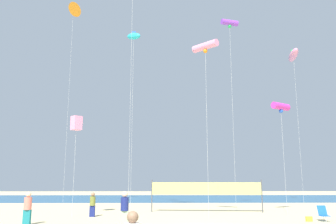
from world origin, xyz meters
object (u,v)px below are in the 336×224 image
Objects in this scene: beachgoer_coral_shirt at (28,207)px; folding_beach_chair at (323,213)px; kite_violet_tube at (230,23)px; volleyball_net at (206,190)px; kite_pink_box at (76,123)px; kite_pink_tube at (205,47)px; kite_cyan_inflatable at (134,36)px; kite_magenta_tube at (281,107)px; beach_handbag at (309,219)px; kite_pink_inflatable at (293,55)px; beachgoer_navy_shirt at (125,208)px; kite_orange_delta at (73,10)px; beachgoer_olive_shirt at (93,204)px.

beachgoer_coral_shirt is 1.96× the size of folding_beach_chair.
volleyball_net is at bearing -150.99° from kite_violet_tube.
kite_pink_tube is at bearing -9.81° from kite_pink_box.
volleyball_net is at bearing 84.65° from kite_pink_tube.
kite_cyan_inflatable is 1.95× the size of kite_magenta_tube.
beach_handbag is at bearing -12.31° from kite_pink_box.
kite_cyan_inflatable is (-11.11, 9.06, 15.00)m from beach_handbag.
kite_pink_inflatable is at bearing 63.20° from kite_magenta_tube.
kite_cyan_inflatable is at bearing 60.47° from kite_pink_box.
beachgoer_navy_shirt is at bearing -132.32° from kite_pink_inflatable.
kite_violet_tube is at bearing -110.42° from beachgoer_navy_shirt.
kite_pink_box is (3.70, -11.41, -14.22)m from kite_orange_delta.
beachgoer_navy_shirt is 5.41m from beachgoer_coral_shirt.
kite_cyan_inflatable is 10.39m from kite_orange_delta.
folding_beach_chair is at bearing -13.10° from kite_pink_tube.
volleyball_net is 0.51× the size of kite_violet_tube.
kite_orange_delta reaches higher than beach_handbag.
kite_magenta_tube is 14.96m from kite_pink_inflatable.
kite_violet_tube is at bearing 134.11° from kite_magenta_tube.
kite_pink_inflatable reaches higher than beachgoer_navy_shirt.
folding_beach_chair is 0.05× the size of kite_pink_inflatable.
kite_magenta_tube is at bearing -16.83° from volleyball_net.
beachgoer_navy_shirt is 26.93m from kite_orange_delta.
kite_orange_delta reaches higher than volleyball_net.
kite_pink_tube is at bearing 163.85° from beach_handbag.
kite_cyan_inflatable reaches higher than kite_magenta_tube.
beachgoer_coral_shirt is 18.21m from kite_cyan_inflatable.
kite_cyan_inflatable is at bearing -158.77° from kite_pink_inflatable.
beachgoer_coral_shirt is (-5.31, 1.01, -0.02)m from beachgoer_navy_shirt.
kite_pink_inflatable is (11.15, 9.52, 14.27)m from volleyball_net.
kite_magenta_tube is (-0.59, 4.41, 7.27)m from folding_beach_chair.
folding_beach_chair is 0.11× the size of volleyball_net.
volleyball_net is at bearing -32.87° from kite_orange_delta.
kite_pink_box is at bearing -156.70° from folding_beach_chair.
kite_pink_tube is at bearing -45.88° from kite_orange_delta.
beachgoer_coral_shirt is at bearing -141.92° from kite_pink_inflatable.
volleyball_net is 0.39× the size of kite_orange_delta.
kite_orange_delta is (-24.13, -1.13, 4.53)m from kite_pink_inflatable.
folding_beach_chair is 0.04× the size of kite_orange_delta.
beachgoer_navy_shirt is 18.22m from kite_cyan_inflatable.
beachgoer_coral_shirt reaches higher than beach_handbag.
kite_orange_delta reaches higher than kite_pink_inflatable.
kite_cyan_inflatable is 18.34m from kite_pink_inflatable.
beach_handbag is at bearing -94.02° from kite_magenta_tube.
beachgoer_olive_shirt is at bearing -173.29° from kite_magenta_tube.
beachgoer_olive_shirt is 0.90× the size of beachgoer_coral_shirt.
kite_violet_tube is 11.85m from kite_pink_inflatable.
folding_beach_chair is 20.98m from kite_cyan_inflatable.
kite_violet_tube reaches higher than kite_cyan_inflatable.
kite_pink_box is at bearing -159.45° from kite_violet_tube.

